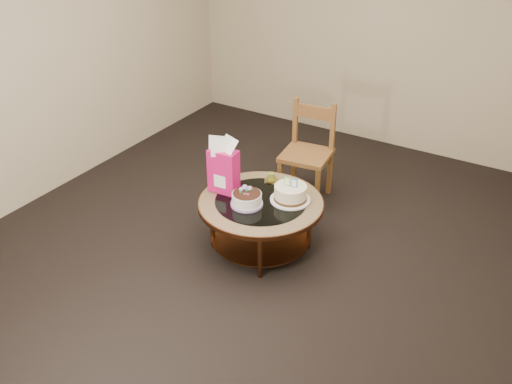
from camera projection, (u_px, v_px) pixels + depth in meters
The scene contains 8 objects.
ground at pixel (261, 247), 4.81m from camera, with size 5.00×5.00×0.00m, color black.
room_walls at pixel (261, 69), 4.02m from camera, with size 4.52×5.02×2.61m.
coffee_table at pixel (261, 209), 4.61m from camera, with size 1.02×1.02×0.46m.
decorated_cake at pixel (247, 199), 4.49m from camera, with size 0.26×0.26×0.15m.
cream_cake at pixel (290, 193), 4.54m from camera, with size 0.32×0.32×0.21m.
gift_bag at pixel (223, 166), 4.59m from camera, with size 0.25×0.18×0.48m.
pillar_candle at pixel (271, 178), 4.83m from camera, with size 0.12×0.12×0.09m.
dining_chair at pixel (308, 152), 5.29m from camera, with size 0.48×0.48×0.93m.
Camera 1 is at (2.00, -3.36, 2.83)m, focal length 40.00 mm.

